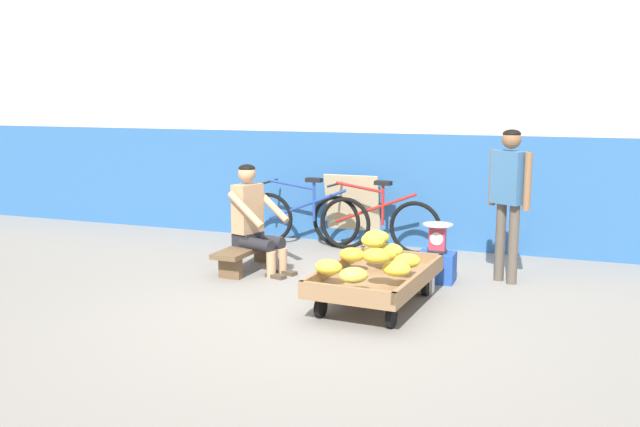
{
  "coord_description": "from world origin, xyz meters",
  "views": [
    {
      "loc": [
        2.0,
        -5.26,
        1.87
      ],
      "look_at": [
        -0.25,
        0.78,
        0.75
      ],
      "focal_mm": 38.71,
      "sensor_mm": 36.0,
      "label": 1
    }
  ],
  "objects_px": {
    "weighing_scale": "(438,238)",
    "shopping_bag": "(424,280)",
    "banana_cart": "(376,280)",
    "sign_board": "(353,209)",
    "low_bench": "(248,251)",
    "bicycle_near_left": "(306,218)",
    "customer_adult": "(509,188)",
    "vendor_seated": "(254,219)",
    "plastic_crate": "(437,267)",
    "bicycle_far_left": "(374,222)"
  },
  "relations": [
    {
      "from": "sign_board",
      "to": "low_bench",
      "type": "bearing_deg",
      "value": -111.14
    },
    {
      "from": "vendor_seated",
      "to": "plastic_crate",
      "type": "xyz_separation_m",
      "value": [
        1.91,
        0.26,
        -0.42
      ]
    },
    {
      "from": "low_bench",
      "to": "shopping_bag",
      "type": "xyz_separation_m",
      "value": [
        1.96,
        -0.2,
        -0.08
      ]
    },
    {
      "from": "plastic_crate",
      "to": "low_bench",
      "type": "bearing_deg",
      "value": -173.29
    },
    {
      "from": "sign_board",
      "to": "weighing_scale",
      "type": "bearing_deg",
      "value": -46.57
    },
    {
      "from": "banana_cart",
      "to": "plastic_crate",
      "type": "relative_size",
      "value": 4.16
    },
    {
      "from": "bicycle_near_left",
      "to": "sign_board",
      "type": "height_order",
      "value": "sign_board"
    },
    {
      "from": "banana_cart",
      "to": "sign_board",
      "type": "relative_size",
      "value": 1.69
    },
    {
      "from": "vendor_seated",
      "to": "weighing_scale",
      "type": "relative_size",
      "value": 3.8
    },
    {
      "from": "shopping_bag",
      "to": "low_bench",
      "type": "bearing_deg",
      "value": 174.19
    },
    {
      "from": "sign_board",
      "to": "bicycle_far_left",
      "type": "bearing_deg",
      "value": -39.29
    },
    {
      "from": "low_bench",
      "to": "bicycle_far_left",
      "type": "bearing_deg",
      "value": 53.11
    },
    {
      "from": "banana_cart",
      "to": "customer_adult",
      "type": "bearing_deg",
      "value": 50.71
    },
    {
      "from": "low_bench",
      "to": "customer_adult",
      "type": "distance_m",
      "value": 2.79
    },
    {
      "from": "bicycle_near_left",
      "to": "bicycle_far_left",
      "type": "distance_m",
      "value": 0.87
    },
    {
      "from": "sign_board",
      "to": "vendor_seated",
      "type": "bearing_deg",
      "value": -108.31
    },
    {
      "from": "banana_cart",
      "to": "shopping_bag",
      "type": "relative_size",
      "value": 6.23
    },
    {
      "from": "banana_cart",
      "to": "sign_board",
      "type": "bearing_deg",
      "value": 112.43
    },
    {
      "from": "low_bench",
      "to": "weighing_scale",
      "type": "distance_m",
      "value": 2.02
    },
    {
      "from": "low_bench",
      "to": "weighing_scale",
      "type": "height_order",
      "value": "weighing_scale"
    },
    {
      "from": "low_bench",
      "to": "vendor_seated",
      "type": "distance_m",
      "value": 0.38
    },
    {
      "from": "bicycle_far_left",
      "to": "sign_board",
      "type": "xyz_separation_m",
      "value": [
        -0.37,
        0.31,
        0.09
      ]
    },
    {
      "from": "vendor_seated",
      "to": "banana_cart",
      "type": "bearing_deg",
      "value": -25.38
    },
    {
      "from": "bicycle_near_left",
      "to": "bicycle_far_left",
      "type": "xyz_separation_m",
      "value": [
        0.87,
        0.03,
        0.0
      ]
    },
    {
      "from": "low_bench",
      "to": "vendor_seated",
      "type": "height_order",
      "value": "vendor_seated"
    },
    {
      "from": "plastic_crate",
      "to": "weighing_scale",
      "type": "distance_m",
      "value": 0.3
    },
    {
      "from": "plastic_crate",
      "to": "vendor_seated",
      "type": "bearing_deg",
      "value": -172.27
    },
    {
      "from": "vendor_seated",
      "to": "bicycle_near_left",
      "type": "height_order",
      "value": "vendor_seated"
    },
    {
      "from": "plastic_crate",
      "to": "sign_board",
      "type": "height_order",
      "value": "sign_board"
    },
    {
      "from": "banana_cart",
      "to": "sign_board",
      "type": "height_order",
      "value": "sign_board"
    },
    {
      "from": "sign_board",
      "to": "customer_adult",
      "type": "height_order",
      "value": "customer_adult"
    },
    {
      "from": "weighing_scale",
      "to": "shopping_bag",
      "type": "bearing_deg",
      "value": -94.67
    },
    {
      "from": "bicycle_far_left",
      "to": "vendor_seated",
      "type": "bearing_deg",
      "value": -124.05
    },
    {
      "from": "weighing_scale",
      "to": "shopping_bag",
      "type": "xyz_separation_m",
      "value": [
        -0.04,
        -0.43,
        -0.33
      ]
    },
    {
      "from": "sign_board",
      "to": "shopping_bag",
      "type": "xyz_separation_m",
      "value": [
        1.31,
        -1.86,
        -0.32
      ]
    },
    {
      "from": "vendor_seated",
      "to": "bicycle_far_left",
      "type": "bearing_deg",
      "value": 55.95
    },
    {
      "from": "vendor_seated",
      "to": "plastic_crate",
      "type": "relative_size",
      "value": 3.17
    },
    {
      "from": "bicycle_near_left",
      "to": "customer_adult",
      "type": "bearing_deg",
      "value": -19.05
    },
    {
      "from": "customer_adult",
      "to": "shopping_bag",
      "type": "relative_size",
      "value": 6.38
    },
    {
      "from": "low_bench",
      "to": "sign_board",
      "type": "xyz_separation_m",
      "value": [
        0.64,
        1.66,
        0.24
      ]
    },
    {
      "from": "banana_cart",
      "to": "sign_board",
      "type": "distance_m",
      "value": 2.63
    },
    {
      "from": "banana_cart",
      "to": "weighing_scale",
      "type": "bearing_deg",
      "value": 70.65
    },
    {
      "from": "low_bench",
      "to": "weighing_scale",
      "type": "bearing_deg",
      "value": 6.67
    },
    {
      "from": "shopping_bag",
      "to": "plastic_crate",
      "type": "bearing_deg",
      "value": 85.34
    },
    {
      "from": "low_bench",
      "to": "bicycle_far_left",
      "type": "height_order",
      "value": "bicycle_far_left"
    },
    {
      "from": "banana_cart",
      "to": "customer_adult",
      "type": "relative_size",
      "value": 0.98
    },
    {
      "from": "banana_cart",
      "to": "customer_adult",
      "type": "height_order",
      "value": "customer_adult"
    },
    {
      "from": "low_bench",
      "to": "plastic_crate",
      "type": "height_order",
      "value": "plastic_crate"
    },
    {
      "from": "customer_adult",
      "to": "banana_cart",
      "type": "bearing_deg",
      "value": -129.29
    },
    {
      "from": "bicycle_far_left",
      "to": "banana_cart",
      "type": "bearing_deg",
      "value": -73.53
    }
  ]
}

